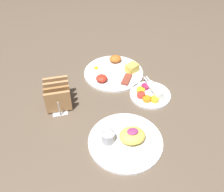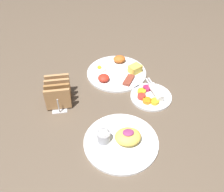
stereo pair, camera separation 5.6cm
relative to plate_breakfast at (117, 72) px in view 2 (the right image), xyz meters
The scene contains 5 objects.
ground_plane 0.23m from the plate_breakfast, 110.78° to the right, with size 3.00×3.00×0.00m, color brown.
plate_breakfast is the anchor object (origin of this frame).
plate_condiments 0.22m from the plate_breakfast, 59.02° to the right, with size 0.18×0.19×0.04m.
plate_foreground 0.41m from the plate_breakfast, 97.76° to the right, with size 0.27×0.27×0.06m.
toast_rack 0.31m from the plate_breakfast, 150.90° to the right, with size 0.10×0.15×0.10m.
Camera 2 is at (-0.09, -0.73, 0.73)m, focal length 40.00 mm.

